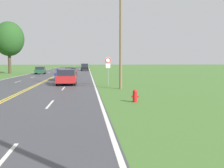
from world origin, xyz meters
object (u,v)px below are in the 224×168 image
car_dark_blue_sedan_approaching (64,74)px  traffic_sign (108,64)px  car_red_sedan_nearest (67,77)px  car_maroon_hatchback_mid_near (71,71)px  tree_left_verge (9,39)px  car_black_van_receding (85,67)px  car_dark_green_hatchback_mid_far (40,70)px  fire_hydrant (135,96)px

car_dark_blue_sedan_approaching → traffic_sign: bearing=32.7°
traffic_sign → car_red_sedan_nearest: size_ratio=0.70×
traffic_sign → car_maroon_hatchback_mid_near: size_ratio=0.75×
tree_left_verge → car_black_van_receding: (14.47, 14.73, -5.76)m
traffic_sign → car_dark_green_hatchback_mid_far: 28.09m
car_dark_blue_sedan_approaching → car_black_van_receding: size_ratio=1.15×
car_dark_blue_sedan_approaching → car_maroon_hatchback_mid_near: 10.55m
traffic_sign → car_dark_green_hatchback_mid_far: (-10.71, 25.94, -1.37)m
car_maroon_hatchback_mid_near → car_dark_green_hatchback_mid_far: (-6.03, 7.08, -0.02)m
car_red_sedan_nearest → car_dark_green_hatchback_mid_far: car_red_sedan_nearest is taller
car_maroon_hatchback_mid_near → car_black_van_receding: 24.78m
fire_hydrant → car_dark_blue_sedan_approaching: (-5.62, 19.67, 0.40)m
car_dark_green_hatchback_mid_far → car_dark_blue_sedan_approaching: bearing=-164.7°
traffic_sign → car_red_sedan_nearest: bearing=162.1°
car_dark_blue_sedan_approaching → car_maroon_hatchback_mid_near: (0.24, 10.55, -0.00)m
car_dark_green_hatchback_mid_far → tree_left_verge: bearing=62.6°
fire_hydrant → car_red_sedan_nearest: size_ratio=0.19×
fire_hydrant → tree_left_verge: size_ratio=0.07×
car_red_sedan_nearest → fire_hydrant: bearing=20.8°
car_dark_blue_sedan_approaching → car_dark_green_hatchback_mid_far: (-5.79, 17.63, -0.03)m
traffic_sign → car_dark_blue_sedan_approaching: 9.74m
tree_left_verge → car_dark_blue_sedan_approaching: tree_left_verge is taller
car_dark_green_hatchback_mid_far → car_black_van_receding: (8.17, 17.60, 0.18)m
fire_hydrant → car_red_sedan_nearest: car_red_sedan_nearest is taller
fire_hydrant → car_black_van_receding: size_ratio=0.18×
car_dark_blue_sedan_approaching → car_dark_green_hatchback_mid_far: car_dark_blue_sedan_approaching is taller
fire_hydrant → traffic_sign: size_ratio=0.26×
car_maroon_hatchback_mid_near → traffic_sign: bearing=15.9°
car_red_sedan_nearest → car_dark_green_hatchback_mid_far: (-6.58, 24.61, -0.05)m
fire_hydrant → car_dark_green_hatchback_mid_far: size_ratio=0.21×
fire_hydrant → tree_left_verge: tree_left_verge is taller
traffic_sign → car_dark_blue_sedan_approaching: size_ratio=0.61×
car_black_van_receding → car_maroon_hatchback_mid_near: bearing=-4.3°
fire_hydrant → tree_left_verge: 44.35m
car_dark_blue_sedan_approaching → car_maroon_hatchback_mid_near: bearing=-179.2°
tree_left_verge → car_red_sedan_nearest: tree_left_verge is taller
traffic_sign → car_black_van_receding: size_ratio=0.70×
car_dark_green_hatchback_mid_far → car_black_van_receding: size_ratio=0.88×
car_red_sedan_nearest → car_black_van_receding: size_ratio=1.00×
tree_left_verge → car_red_sedan_nearest: bearing=-64.9°
traffic_sign → tree_left_verge: bearing=120.5°
car_red_sedan_nearest → car_dark_green_hatchback_mid_far: bearing=-165.1°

